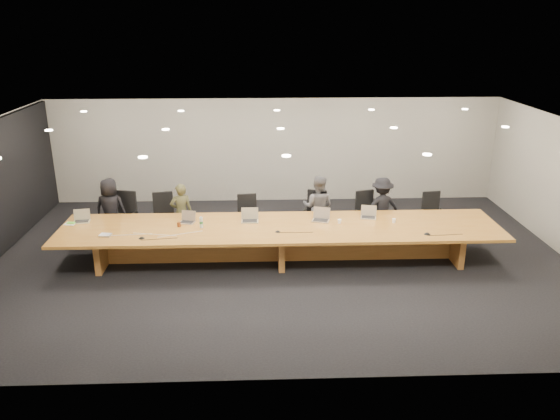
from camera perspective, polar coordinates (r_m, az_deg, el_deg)
The scene contains 28 objects.
ground at distance 11.46m, azimuth 0.06°, elevation -5.22°, with size 12.00×12.00×0.00m, color black.
back_wall at distance 14.80m, azimuth -0.56°, elevation 6.24°, with size 12.00×0.02×2.80m, color beige.
conference_table at distance 11.25m, azimuth 0.06°, elevation -2.81°, with size 9.00×1.80×0.75m.
chair_far_left at distance 12.86m, azimuth -16.03°, elevation -0.57°, with size 0.56×0.56×1.09m, color black, non-canonical shape.
chair_left at distance 12.58m, azimuth -12.02°, elevation -0.69°, with size 0.55×0.55×1.09m, color black, non-canonical shape.
chair_mid_left at distance 12.36m, azimuth -3.35°, elevation -0.78°, with size 0.53×0.53×1.03m, color black, non-canonical shape.
chair_mid_right at distance 12.52m, azimuth 3.67°, elevation -0.43°, with size 0.54×0.54×1.07m, color black, non-canonical shape.
chair_right at distance 12.70m, azimuth 9.18°, elevation -0.39°, with size 0.54×0.54×1.05m, color black, non-canonical shape.
chair_far_right at distance 13.09m, azimuth 15.76°, elevation -0.39°, with size 0.51×0.51×1.01m, color black, non-canonical shape.
person_a at distance 12.80m, azimuth -17.27°, elevation 0.04°, with size 0.71×0.46×1.44m, color black.
person_b at distance 12.37m, azimuth -10.25°, elevation -0.28°, with size 0.49×0.32×1.35m, color #3A391F.
person_c at distance 12.41m, azimuth 3.99°, elevation 0.32°, with size 0.71×0.55×1.46m, color #515153.
person_d at distance 12.68m, azimuth 10.55°, elevation 0.30°, with size 0.90×0.52×1.39m, color black.
laptop_a at distance 12.09m, azimuth -20.08°, elevation -0.62°, with size 0.33×0.24×0.26m, color #BEB391, non-canonical shape.
laptop_b at distance 11.48m, azimuth -9.73°, elevation -0.76°, with size 0.31×0.22×0.24m, color tan, non-canonical shape.
laptop_c at distance 11.39m, azimuth -3.18°, elevation -0.57°, with size 0.36×0.26×0.28m, color #BDB291, non-canonical shape.
laptop_d at distance 11.44m, azimuth 4.28°, elevation -0.51°, with size 0.35×0.25×0.28m, color tan, non-canonical shape.
laptop_e at distance 11.74m, azimuth 9.25°, elevation -0.24°, with size 0.33×0.24×0.26m, color #B7A78C, non-canonical shape.
water_bottle at distance 11.19m, azimuth -8.24°, elevation -1.30°, with size 0.07×0.07×0.22m, color #A8B8B3.
amber_mug at distance 11.33m, azimuth -10.51°, elevation -1.50°, with size 0.07×0.07×0.09m, color #683112.
paper_cup_near at distance 11.38m, azimuth 6.24°, elevation -1.19°, with size 0.07×0.07×0.09m, color white.
paper_cup_far at distance 11.60m, azimuth 11.82°, elevation -1.11°, with size 0.07×0.07×0.09m, color white.
notepad at distance 12.10m, azimuth -21.06°, elevation -1.34°, with size 0.22×0.18×0.01m, color white.
lime_gadget at distance 12.08m, azimuth -21.00°, elevation -1.27°, with size 0.16×0.09×0.02m, color #5FCA36.
av_box at distance 11.22m, azimuth -17.79°, elevation -2.51°, with size 0.22×0.16×0.03m, color #B9B9BE.
mic_left at distance 10.90m, azimuth -14.27°, elevation -2.82°, with size 0.12×0.12×0.03m, color black.
mic_center at distance 10.88m, azimuth -0.24°, elevation -2.24°, with size 0.11×0.11×0.03m, color black.
mic_right at distance 11.14m, azimuth 15.14°, elevation -2.39°, with size 0.13×0.13×0.03m, color black.
Camera 1 is at (-0.42, -10.41, 4.78)m, focal length 35.00 mm.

